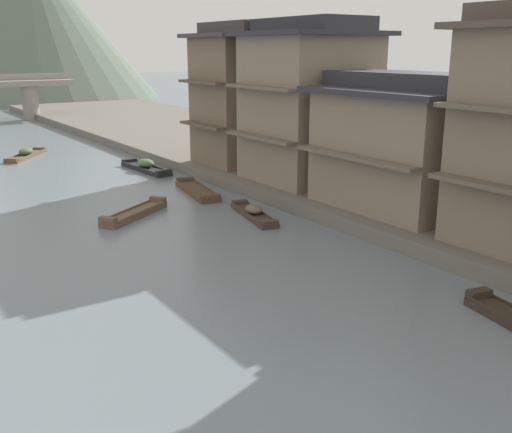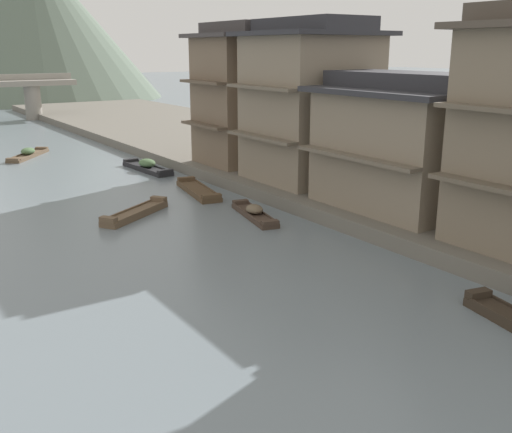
{
  "view_description": "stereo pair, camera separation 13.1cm",
  "coord_description": "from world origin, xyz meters",
  "px_view_note": "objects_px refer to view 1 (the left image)",
  "views": [
    {
      "loc": [
        -9.58,
        0.77,
        7.79
      ],
      "look_at": [
        3.29,
        20.03,
        1.28
      ],
      "focal_mm": 41.8,
      "sensor_mm": 36.0,
      "label": 1
    },
    {
      "loc": [
        -9.47,
        0.7,
        7.79
      ],
      "look_at": [
        3.29,
        20.03,
        1.28
      ],
      "focal_mm": 41.8,
      "sensor_mm": 36.0,
      "label": 2
    }
  ],
  "objects_px": {
    "boat_moored_far": "(254,213)",
    "boat_midriver_drifting": "(146,167)",
    "boat_moored_nearest": "(26,154)",
    "boat_moored_third": "(135,213)",
    "house_waterfront_tall": "(403,142)",
    "house_waterfront_far": "(240,95)",
    "boat_upstream_distant": "(197,191)",
    "house_waterfront_narrow": "(309,102)"
  },
  "relations": [
    {
      "from": "boat_moored_nearest",
      "to": "house_waterfront_narrow",
      "type": "height_order",
      "value": "house_waterfront_narrow"
    },
    {
      "from": "boat_moored_nearest",
      "to": "boat_upstream_distant",
      "type": "xyz_separation_m",
      "value": [
        5.12,
        -17.38,
        -0.08
      ]
    },
    {
      "from": "boat_moored_third",
      "to": "house_waterfront_tall",
      "type": "xyz_separation_m",
      "value": [
        10.26,
        -7.39,
        3.5
      ]
    },
    {
      "from": "boat_moored_far",
      "to": "boat_midriver_drifting",
      "type": "height_order",
      "value": "boat_midriver_drifting"
    },
    {
      "from": "boat_moored_far",
      "to": "boat_upstream_distant",
      "type": "height_order",
      "value": "boat_moored_far"
    },
    {
      "from": "boat_upstream_distant",
      "to": "house_waterfront_far",
      "type": "height_order",
      "value": "house_waterfront_far"
    },
    {
      "from": "boat_moored_third",
      "to": "house_waterfront_far",
      "type": "distance_m",
      "value": 12.69
    },
    {
      "from": "boat_moored_far",
      "to": "house_waterfront_narrow",
      "type": "bearing_deg",
      "value": 28.89
    },
    {
      "from": "boat_midriver_drifting",
      "to": "boat_moored_third",
      "type": "bearing_deg",
      "value": -116.29
    },
    {
      "from": "boat_moored_third",
      "to": "boat_midriver_drifting",
      "type": "bearing_deg",
      "value": 63.71
    },
    {
      "from": "boat_moored_nearest",
      "to": "boat_moored_third",
      "type": "relative_size",
      "value": 1.14
    },
    {
      "from": "boat_upstream_distant",
      "to": "house_waterfront_far",
      "type": "xyz_separation_m",
      "value": [
        5.14,
        3.62,
        4.84
      ]
    },
    {
      "from": "boat_midriver_drifting",
      "to": "boat_moored_far",
      "type": "bearing_deg",
      "value": -91.52
    },
    {
      "from": "boat_moored_nearest",
      "to": "boat_midriver_drifting",
      "type": "height_order",
      "value": "boat_midriver_drifting"
    },
    {
      "from": "boat_upstream_distant",
      "to": "house_waterfront_narrow",
      "type": "distance_m",
      "value": 7.93
    },
    {
      "from": "boat_moored_far",
      "to": "house_waterfront_narrow",
      "type": "distance_m",
      "value": 8.14
    },
    {
      "from": "boat_upstream_distant",
      "to": "house_waterfront_far",
      "type": "bearing_deg",
      "value": 35.19
    },
    {
      "from": "boat_midriver_drifting",
      "to": "house_waterfront_far",
      "type": "xyz_separation_m",
      "value": [
        4.89,
        -4.03,
        4.73
      ]
    },
    {
      "from": "boat_midriver_drifting",
      "to": "house_waterfront_tall",
      "type": "relative_size",
      "value": 0.67
    },
    {
      "from": "house_waterfront_tall",
      "to": "boat_midriver_drifting",
      "type": "bearing_deg",
      "value": 106.4
    },
    {
      "from": "boat_moored_far",
      "to": "boat_moored_third",
      "type": "bearing_deg",
      "value": 144.84
    },
    {
      "from": "house_waterfront_narrow",
      "to": "boat_midriver_drifting",
      "type": "bearing_deg",
      "value": 117.58
    },
    {
      "from": "boat_upstream_distant",
      "to": "boat_moored_third",
      "type": "bearing_deg",
      "value": -151.64
    },
    {
      "from": "house_waterfront_tall",
      "to": "house_waterfront_far",
      "type": "relative_size",
      "value": 0.91
    },
    {
      "from": "boat_moored_third",
      "to": "boat_moored_nearest",
      "type": "bearing_deg",
      "value": 90.88
    },
    {
      "from": "boat_upstream_distant",
      "to": "house_waterfront_narrow",
      "type": "bearing_deg",
      "value": -25.65
    },
    {
      "from": "boat_moored_nearest",
      "to": "boat_upstream_distant",
      "type": "distance_m",
      "value": 18.12
    },
    {
      "from": "boat_midriver_drifting",
      "to": "house_waterfront_far",
      "type": "relative_size",
      "value": 0.61
    },
    {
      "from": "boat_moored_far",
      "to": "house_waterfront_tall",
      "type": "relative_size",
      "value": 0.56
    },
    {
      "from": "boat_moored_third",
      "to": "boat_moored_far",
      "type": "distance_m",
      "value": 5.76
    },
    {
      "from": "boat_moored_third",
      "to": "house_waterfront_narrow",
      "type": "height_order",
      "value": "house_waterfront_narrow"
    },
    {
      "from": "boat_moored_nearest",
      "to": "boat_moored_far",
      "type": "distance_m",
      "value": 23.83
    },
    {
      "from": "house_waterfront_far",
      "to": "house_waterfront_narrow",
      "type": "bearing_deg",
      "value": -85.21
    },
    {
      "from": "boat_upstream_distant",
      "to": "house_waterfront_tall",
      "type": "relative_size",
      "value": 0.65
    },
    {
      "from": "boat_upstream_distant",
      "to": "house_waterfront_narrow",
      "type": "height_order",
      "value": "house_waterfront_narrow"
    },
    {
      "from": "boat_midriver_drifting",
      "to": "boat_upstream_distant",
      "type": "distance_m",
      "value": 7.66
    },
    {
      "from": "boat_moored_third",
      "to": "boat_upstream_distant",
      "type": "xyz_separation_m",
      "value": [
        4.81,
        2.6,
        -0.02
      ]
    },
    {
      "from": "boat_moored_nearest",
      "to": "house_waterfront_tall",
      "type": "relative_size",
      "value": 0.61
    },
    {
      "from": "house_waterfront_tall",
      "to": "house_waterfront_far",
      "type": "distance_m",
      "value": 13.68
    },
    {
      "from": "boat_moored_nearest",
      "to": "boat_moored_third",
      "type": "bearing_deg",
      "value": -89.12
    },
    {
      "from": "boat_upstream_distant",
      "to": "house_waterfront_tall",
      "type": "bearing_deg",
      "value": -61.4
    },
    {
      "from": "boat_moored_far",
      "to": "house_waterfront_narrow",
      "type": "relative_size",
      "value": 0.51
    }
  ]
}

